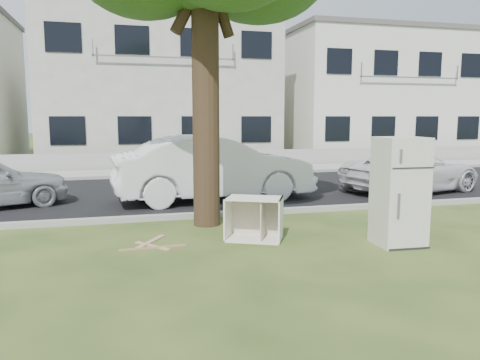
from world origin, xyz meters
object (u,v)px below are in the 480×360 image
object	(u,v)px
cabinet	(254,219)
car_right	(412,172)
fridge	(399,192)
car_center	(214,168)

from	to	relation	value
cabinet	car_right	world-z (taller)	car_right
cabinet	car_right	distance (m)	7.16
fridge	car_right	distance (m)	6.13
fridge	car_right	bearing A→B (deg)	56.10
car_center	fridge	bearing A→B (deg)	-160.79
car_right	car_center	bearing A→B (deg)	73.90
fridge	cabinet	size ratio (longest dim) A/B	1.87
fridge	cabinet	world-z (taller)	fridge
cabinet	car_center	world-z (taller)	car_center
fridge	car_right	world-z (taller)	fridge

